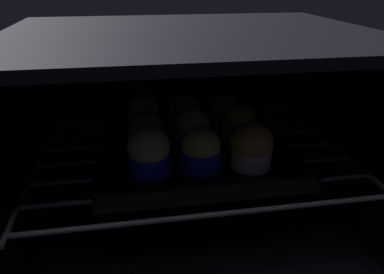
% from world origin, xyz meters
% --- Properties ---
extents(oven_cavity, '(0.59, 0.47, 0.37)m').
position_xyz_m(oven_cavity, '(0.00, 0.26, 0.17)').
color(oven_cavity, black).
rests_on(oven_cavity, ground).
extents(oven_rack, '(0.55, 0.42, 0.01)m').
position_xyz_m(oven_rack, '(0.00, 0.22, 0.14)').
color(oven_rack, '#42424C').
rests_on(oven_rack, oven_cavity).
extents(baking_tray, '(0.33, 0.33, 0.02)m').
position_xyz_m(baking_tray, '(0.00, 0.22, 0.15)').
color(baking_tray, black).
rests_on(baking_tray, oven_rack).
extents(muffin_row0_col0, '(0.07, 0.07, 0.08)m').
position_xyz_m(muffin_row0_col0, '(-0.08, 0.13, 0.19)').
color(muffin_row0_col0, '#1928B7').
rests_on(muffin_row0_col0, baking_tray).
extents(muffin_row0_col1, '(0.06, 0.06, 0.07)m').
position_xyz_m(muffin_row0_col1, '(-0.00, 0.13, 0.18)').
color(muffin_row0_col1, '#1928B7').
rests_on(muffin_row0_col1, baking_tray).
extents(muffin_row0_col2, '(0.07, 0.07, 0.08)m').
position_xyz_m(muffin_row0_col2, '(0.08, 0.13, 0.19)').
color(muffin_row0_col2, silver).
rests_on(muffin_row0_col2, baking_tray).
extents(muffin_row1_col0, '(0.06, 0.06, 0.07)m').
position_xyz_m(muffin_row1_col0, '(-0.08, 0.21, 0.18)').
color(muffin_row1_col0, '#1928B7').
rests_on(muffin_row1_col0, baking_tray).
extents(muffin_row1_col1, '(0.06, 0.06, 0.07)m').
position_xyz_m(muffin_row1_col1, '(-0.00, 0.21, 0.19)').
color(muffin_row1_col1, '#0C8C84').
rests_on(muffin_row1_col1, baking_tray).
extents(muffin_row1_col2, '(0.06, 0.06, 0.07)m').
position_xyz_m(muffin_row1_col2, '(0.09, 0.22, 0.18)').
color(muffin_row1_col2, silver).
rests_on(muffin_row1_col2, baking_tray).
extents(muffin_row2_col0, '(0.06, 0.06, 0.08)m').
position_xyz_m(muffin_row2_col0, '(-0.08, 0.30, 0.19)').
color(muffin_row2_col0, silver).
rests_on(muffin_row2_col0, baking_tray).
extents(muffin_row2_col1, '(0.06, 0.06, 0.07)m').
position_xyz_m(muffin_row2_col1, '(-0.00, 0.30, 0.18)').
color(muffin_row2_col1, '#0C8C84').
rests_on(muffin_row2_col1, baking_tray).
extents(muffin_row2_col2, '(0.06, 0.06, 0.07)m').
position_xyz_m(muffin_row2_col2, '(0.08, 0.30, 0.18)').
color(muffin_row2_col2, silver).
rests_on(muffin_row2_col2, baking_tray).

